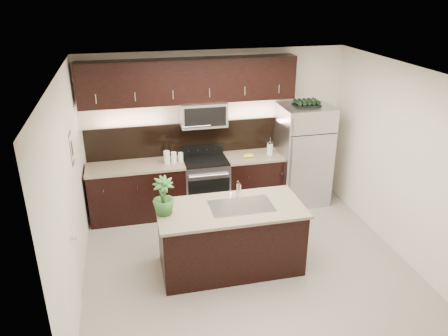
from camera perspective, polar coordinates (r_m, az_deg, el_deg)
name	(u,v)px	position (r m, az deg, el deg)	size (l,w,h in m)	color
ground	(245,261)	(6.44, 2.78, -12.01)	(4.50, 4.50, 0.00)	gray
room_walls	(240,153)	(5.57, 2.11, 1.99)	(4.52, 4.02, 2.71)	silver
counter_run	(194,185)	(7.55, -3.95, -2.27)	(3.51, 0.65, 0.94)	black
upper_fixtures	(191,87)	(7.14, -4.31, 10.44)	(3.49, 0.40, 1.66)	black
island	(230,237)	(6.07, 0.82, -9.05)	(1.96, 0.96, 0.94)	black
sink_faucet	(241,205)	(5.87, 2.26, -4.81)	(0.84, 0.50, 0.28)	silver
refrigerator	(303,155)	(7.84, 10.24, 1.72)	(0.86, 0.77, 1.77)	#B2B2B7
wine_rack	(307,103)	(7.55, 10.74, 8.35)	(0.44, 0.27, 0.10)	black
plant	(163,196)	(5.62, -7.93, -3.68)	(0.28, 0.28, 0.50)	#295923
canisters	(172,157)	(7.25, -6.80, 1.39)	(0.32, 0.13, 0.22)	silver
french_press	(270,148)	(7.57, 6.01, 2.55)	(0.11, 0.11, 0.30)	silver
bananas	(245,156)	(7.45, 2.79, 1.61)	(0.19, 0.15, 0.06)	yellow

